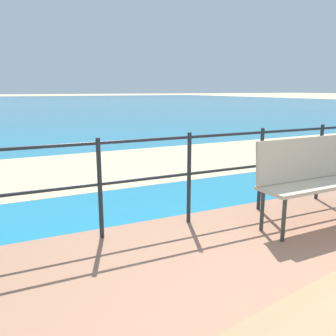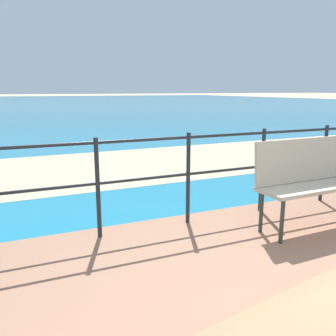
% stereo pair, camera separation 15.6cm
% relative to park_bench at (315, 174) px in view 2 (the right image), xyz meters
% --- Properties ---
extents(sea_water, '(90.00, 90.00, 0.01)m').
position_rel_park_bench_xyz_m(sea_water, '(-1.21, 38.22, -0.62)').
color(sea_water, teal).
rests_on(sea_water, ground).
extents(beach_strip, '(54.04, 4.00, 0.01)m').
position_rel_park_bench_xyz_m(beach_strip, '(-1.21, 4.03, -0.62)').
color(beach_strip, tan).
rests_on(beach_strip, ground).
extents(park_bench, '(1.44, 0.45, 0.94)m').
position_rel_park_bench_xyz_m(park_bench, '(0.00, 0.00, 0.00)').
color(park_bench, '#BCAD93').
rests_on(park_bench, patio_paving).
extents(railing_fence, '(5.94, 0.04, 1.00)m').
position_rel_park_bench_xyz_m(railing_fence, '(-1.21, 0.59, 0.06)').
color(railing_fence, '#1E2328').
rests_on(railing_fence, patio_paving).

